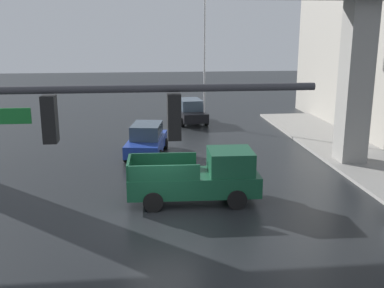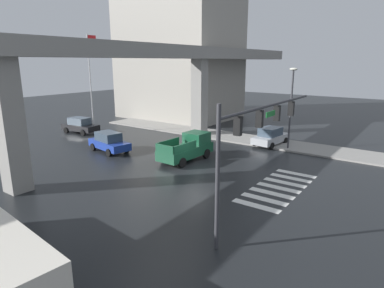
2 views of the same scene
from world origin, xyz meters
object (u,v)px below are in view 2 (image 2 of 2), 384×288
at_px(sedan_blue, 109,142).
at_px(flagpole, 91,77).
at_px(traffic_signal_mast, 258,127).
at_px(sedan_black, 80,125).
at_px(sedan_silver, 270,136).
at_px(street_lamp_near_corner, 291,99).
at_px(pickup_truck, 188,148).

relative_size(sedan_blue, flagpole, 0.43).
distance_m(sedan_blue, traffic_signal_mast, 16.91).
relative_size(sedan_black, sedan_silver, 1.00).
xyz_separation_m(sedan_blue, street_lamp_near_corner, (9.87, -12.65, 3.70)).
relative_size(pickup_truck, street_lamp_near_corner, 0.71).
height_order(pickup_truck, traffic_signal_mast, traffic_signal_mast).
relative_size(sedan_black, traffic_signal_mast, 0.41).
height_order(sedan_black, traffic_signal_mast, traffic_signal_mast).
bearing_deg(traffic_signal_mast, sedan_blue, 75.45).
height_order(sedan_blue, traffic_signal_mast, traffic_signal_mast).
xyz_separation_m(traffic_signal_mast, flagpole, (8.36, 23.34, 1.42)).
bearing_deg(pickup_truck, sedan_silver, -22.96).
relative_size(pickup_truck, flagpole, 0.49).
bearing_deg(flagpole, street_lamp_near_corner, -74.26).
xyz_separation_m(sedan_blue, flagpole, (4.22, 7.40, 5.25)).
bearing_deg(flagpole, sedan_black, 126.10).
bearing_deg(pickup_truck, flagpole, 81.52).
relative_size(traffic_signal_mast, flagpole, 1.03).
relative_size(sedan_blue, sedan_silver, 1.02).
xyz_separation_m(sedan_silver, traffic_signal_mast, (-14.55, -5.22, 3.83)).
height_order(street_lamp_near_corner, flagpole, flagpole).
bearing_deg(sedan_blue, pickup_truck, -74.09).
bearing_deg(flagpole, sedan_silver, -71.13).
xyz_separation_m(sedan_black, traffic_signal_mast, (-7.43, -24.62, 3.83)).
distance_m(pickup_truck, sedan_silver, 9.09).
bearing_deg(sedan_silver, street_lamp_near_corner, -105.67).
distance_m(pickup_truck, sedan_black, 15.90).
height_order(sedan_blue, street_lamp_near_corner, street_lamp_near_corner).
distance_m(sedan_blue, sedan_silver, 14.95).
xyz_separation_m(street_lamp_near_corner, flagpole, (-5.65, 20.05, 1.54)).
bearing_deg(pickup_truck, sedan_blue, 105.91).
bearing_deg(flagpole, sedan_blue, -119.69).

